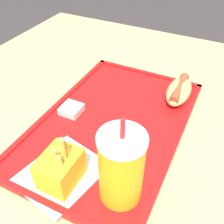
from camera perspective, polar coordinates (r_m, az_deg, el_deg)
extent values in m
cube|color=tan|center=(0.91, 1.37, -20.32)|extent=(1.08, 1.09, 0.76)
cube|color=red|center=(0.60, 0.00, -2.55)|extent=(0.47, 0.31, 0.01)
cube|color=red|center=(0.66, -11.60, 1.82)|extent=(0.47, 0.01, 0.00)
cube|color=red|center=(0.56, 13.66, -6.47)|extent=(0.47, 0.01, 0.00)
cube|color=red|center=(0.77, 7.74, 8.40)|extent=(0.01, 0.31, 0.00)
cube|color=red|center=(0.48, -13.20, -19.06)|extent=(0.01, 0.31, 0.00)
cube|color=white|center=(0.51, -10.91, -12.87)|extent=(0.17, 0.15, 0.00)
cylinder|color=gold|center=(0.43, 1.99, -12.40)|extent=(0.07, 0.07, 0.13)
cylinder|color=white|center=(0.37, 2.23, -5.96)|extent=(0.08, 0.08, 0.01)
cylinder|color=red|center=(0.36, 2.32, -3.58)|extent=(0.01, 0.01, 0.03)
ellipsoid|color=tan|center=(0.68, 14.36, 4.48)|extent=(0.13, 0.06, 0.04)
cylinder|color=brown|center=(0.68, 14.48, 5.05)|extent=(0.12, 0.03, 0.02)
cube|color=gold|center=(0.48, -11.15, -12.15)|extent=(0.08, 0.06, 0.06)
cylinder|color=#E5C14C|center=(0.44, -10.43, -9.23)|extent=(0.02, 0.02, 0.08)
cylinder|color=#E5C14C|center=(0.46, -9.49, -9.09)|extent=(0.02, 0.01, 0.07)
cylinder|color=#E5C14C|center=(0.45, -10.90, -12.00)|extent=(0.01, 0.01, 0.06)
cylinder|color=#E5C14C|center=(0.45, -11.92, -10.50)|extent=(0.02, 0.02, 0.07)
cube|color=silver|center=(0.63, -8.81, 0.59)|extent=(0.05, 0.05, 0.02)
cube|color=white|center=(0.62, -8.88, 1.15)|extent=(0.04, 0.04, 0.00)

